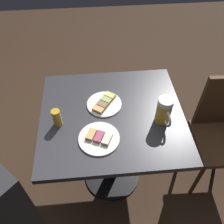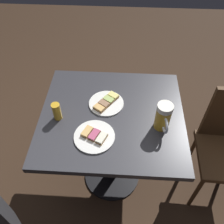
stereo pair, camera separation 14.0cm
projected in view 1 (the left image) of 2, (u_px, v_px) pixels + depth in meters
The scene contains 7 objects.
ground_plane at pixel (112, 175), 1.98m from camera, with size 6.00×6.00×0.00m, color #382619.
cafe_table at pixel (112, 130), 1.53m from camera, with size 0.84×0.76×0.76m.
plate_near at pixel (99, 138), 1.29m from camera, with size 0.22×0.22×0.03m.
plate_far at pixel (104, 104), 1.46m from camera, with size 0.21×0.21×0.03m.
beer_mug at pixel (164, 111), 1.32m from camera, with size 0.09×0.14×0.17m.
beer_glass_small at pixel (57, 118), 1.32m from camera, with size 0.05×0.05×0.11m, color gold.
cafe_chair at pixel (222, 128), 1.66m from camera, with size 0.39×0.39×0.89m.
Camera 1 is at (0.09, 0.92, 1.83)m, focal length 38.67 mm.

